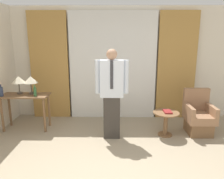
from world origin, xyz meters
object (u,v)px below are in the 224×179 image
object	(u,v)px
desk	(25,101)
armchair	(198,117)
book	(168,112)
bottle_near_edge	(35,92)
side_table	(166,120)
person	(112,91)
table_lamp_left	(19,80)
bottle_by_lamp	(1,91)
table_lamp_right	(31,80)

from	to	relation	value
desk	armchair	world-z (taller)	armchair
armchair	book	distance (m)	0.72
bottle_near_edge	side_table	world-z (taller)	bottle_near_edge
desk	armchair	size ratio (longest dim) A/B	1.11
bottle_near_edge	desk	bearing A→B (deg)	158.15
person	armchair	distance (m)	1.93
person	side_table	world-z (taller)	person
table_lamp_left	side_table	xyz separation A→B (m)	(3.11, -0.36, -0.74)
bottle_near_edge	person	world-z (taller)	person
bottle_near_edge	side_table	xyz separation A→B (m)	(2.71, -0.19, -0.53)
bottle_by_lamp	table_lamp_right	bearing A→B (deg)	18.68
desk	bottle_by_lamp	distance (m)	0.52
desk	table_lamp_right	distance (m)	0.48
table_lamp_right	armchair	size ratio (longest dim) A/B	0.43
table_lamp_left	person	world-z (taller)	person
bottle_by_lamp	book	distance (m)	3.46
table_lamp_left	book	size ratio (longest dim) A/B	1.67
table_lamp_left	side_table	size ratio (longest dim) A/B	0.74
table_lamp_right	bottle_by_lamp	distance (m)	0.63
armchair	bottle_by_lamp	bearing A→B (deg)	179.55
person	table_lamp_left	bearing A→B (deg)	166.74
bottle_near_edge	book	bearing A→B (deg)	-4.05
desk	side_table	size ratio (longest dim) A/B	1.93
side_table	desk	bearing A→B (deg)	174.31
armchair	book	size ratio (longest dim) A/B	3.92
table_lamp_left	armchair	size ratio (longest dim) A/B	0.43
bottle_near_edge	bottle_by_lamp	xyz separation A→B (m)	(-0.70, -0.02, 0.00)
table_lamp_right	book	distance (m)	2.95
person	armchair	xyz separation A→B (m)	(1.81, 0.25, -0.62)
side_table	book	distance (m)	0.17
bottle_near_edge	armchair	world-z (taller)	bottle_near_edge
desk	table_lamp_right	size ratio (longest dim) A/B	2.61
side_table	book	world-z (taller)	book
table_lamp_right	armchair	bearing A→B (deg)	-3.59
person	side_table	bearing A→B (deg)	5.70
book	person	bearing A→B (deg)	-174.65
desk	side_table	world-z (taller)	desk
table_lamp_right	bottle_near_edge	size ratio (longest dim) A/B	1.65
table_lamp_right	armchair	xyz separation A→B (m)	(3.56, -0.22, -0.74)
table_lamp_left	bottle_near_edge	bearing A→B (deg)	-23.51
bottle_near_edge	book	distance (m)	2.76
desk	bottle_by_lamp	world-z (taller)	bottle_by_lamp
bottle_by_lamp	book	size ratio (longest dim) A/B	1.06
table_lamp_right	person	world-z (taller)	person
person	book	world-z (taller)	person
table_lamp_left	table_lamp_right	bearing A→B (deg)	0.00
bottle_near_edge	book	xyz separation A→B (m)	(2.73, -0.19, -0.36)
bottle_by_lamp	armchair	size ratio (longest dim) A/B	0.27
table_lamp_left	side_table	world-z (taller)	table_lamp_left
armchair	side_table	world-z (taller)	armchair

